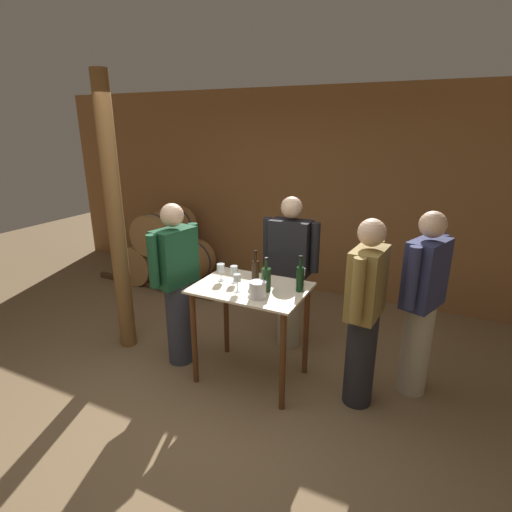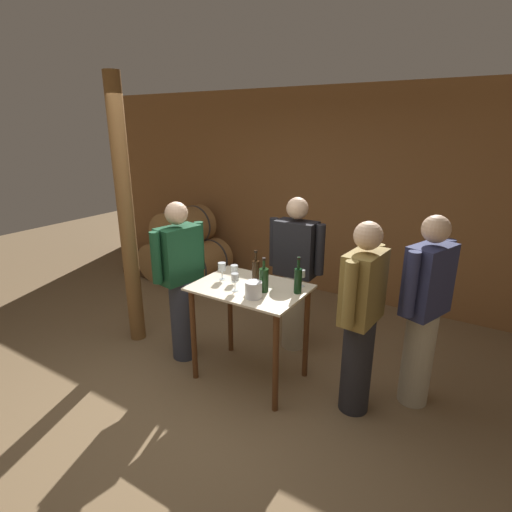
{
  "view_description": "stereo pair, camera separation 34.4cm",
  "coord_description": "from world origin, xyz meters",
  "px_view_note": "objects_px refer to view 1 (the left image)",
  "views": [
    {
      "loc": [
        1.62,
        -2.28,
        2.22
      ],
      "look_at": [
        0.19,
        0.66,
        1.15
      ],
      "focal_mm": 28.0,
      "sensor_mm": 36.0,
      "label": 1
    },
    {
      "loc": [
        1.92,
        -2.11,
        2.22
      ],
      "look_at": [
        0.19,
        0.66,
        1.15
      ],
      "focal_mm": 28.0,
      "sensor_mm": 36.0,
      "label": 2
    }
  ],
  "objects_px": {
    "wine_glass_far_side": "(302,273)",
    "person_host": "(422,302)",
    "wine_bottle_left": "(266,279)",
    "ice_bucket": "(258,290)",
    "wooden_post": "(116,220)",
    "wine_glass_near_left": "(221,268)",
    "person_visitor_bearded": "(364,312)",
    "wine_bottle_far_left": "(255,270)",
    "wine_glass_near_right": "(237,279)",
    "person_visitor_near_door": "(176,283)",
    "wine_glass_near_center": "(234,270)",
    "wine_bottle_center": "(300,278)",
    "person_visitor_with_scarf": "(290,270)"
  },
  "relations": [
    {
      "from": "wine_bottle_center",
      "to": "wine_glass_near_right",
      "type": "distance_m",
      "value": 0.52
    },
    {
      "from": "wine_bottle_left",
      "to": "person_visitor_with_scarf",
      "type": "height_order",
      "value": "person_visitor_with_scarf"
    },
    {
      "from": "wine_bottle_left",
      "to": "ice_bucket",
      "type": "distance_m",
      "value": 0.16
    },
    {
      "from": "person_visitor_bearded",
      "to": "wine_glass_far_side",
      "type": "bearing_deg",
      "value": 164.85
    },
    {
      "from": "wine_bottle_left",
      "to": "wine_glass_near_right",
      "type": "bearing_deg",
      "value": -151.18
    },
    {
      "from": "wine_glass_near_right",
      "to": "wine_glass_far_side",
      "type": "bearing_deg",
      "value": 41.82
    },
    {
      "from": "wine_glass_near_center",
      "to": "person_host",
      "type": "distance_m",
      "value": 1.59
    },
    {
      "from": "wooden_post",
      "to": "wine_bottle_center",
      "type": "bearing_deg",
      "value": 4.35
    },
    {
      "from": "person_visitor_bearded",
      "to": "wine_glass_near_center",
      "type": "bearing_deg",
      "value": -177.06
    },
    {
      "from": "wine_bottle_center",
      "to": "wine_glass_near_center",
      "type": "height_order",
      "value": "wine_bottle_center"
    },
    {
      "from": "person_visitor_with_scarf",
      "to": "person_visitor_near_door",
      "type": "bearing_deg",
      "value": -137.84
    },
    {
      "from": "wine_bottle_center",
      "to": "person_visitor_with_scarf",
      "type": "bearing_deg",
      "value": 117.93
    },
    {
      "from": "wooden_post",
      "to": "person_host",
      "type": "relative_size",
      "value": 1.68
    },
    {
      "from": "wine_bottle_far_left",
      "to": "wine_glass_near_right",
      "type": "bearing_deg",
      "value": -98.0
    },
    {
      "from": "person_visitor_bearded",
      "to": "wine_glass_near_right",
      "type": "bearing_deg",
      "value": -167.44
    },
    {
      "from": "wooden_post",
      "to": "person_visitor_bearded",
      "type": "bearing_deg",
      "value": 3.06
    },
    {
      "from": "wooden_post",
      "to": "wine_glass_near_right",
      "type": "xyz_separation_m",
      "value": [
        1.38,
        -0.1,
        -0.33
      ]
    },
    {
      "from": "wine_glass_near_right",
      "to": "person_visitor_near_door",
      "type": "xyz_separation_m",
      "value": [
        -0.69,
        0.09,
        -0.19
      ]
    },
    {
      "from": "wine_glass_near_right",
      "to": "person_visitor_near_door",
      "type": "bearing_deg",
      "value": 172.86
    },
    {
      "from": "person_visitor_with_scarf",
      "to": "person_visitor_near_door",
      "type": "distance_m",
      "value": 1.13
    },
    {
      "from": "wooden_post",
      "to": "wine_glass_near_right",
      "type": "bearing_deg",
      "value": -4.01
    },
    {
      "from": "person_visitor_near_door",
      "to": "wine_glass_near_right",
      "type": "bearing_deg",
      "value": -7.14
    },
    {
      "from": "person_host",
      "to": "person_visitor_with_scarf",
      "type": "height_order",
      "value": "person_host"
    },
    {
      "from": "wine_glass_near_center",
      "to": "ice_bucket",
      "type": "distance_m",
      "value": 0.39
    },
    {
      "from": "wine_glass_near_left",
      "to": "wine_bottle_far_left",
      "type": "bearing_deg",
      "value": 21.3
    },
    {
      "from": "ice_bucket",
      "to": "person_visitor_with_scarf",
      "type": "height_order",
      "value": "person_visitor_with_scarf"
    },
    {
      "from": "person_visitor_with_scarf",
      "to": "person_visitor_bearded",
      "type": "xyz_separation_m",
      "value": [
        0.87,
        -0.62,
        -0.0
      ]
    },
    {
      "from": "ice_bucket",
      "to": "wine_glass_near_center",
      "type": "bearing_deg",
      "value": 148.06
    },
    {
      "from": "wine_glass_far_side",
      "to": "person_host",
      "type": "distance_m",
      "value": 1.01
    },
    {
      "from": "wine_bottle_left",
      "to": "ice_bucket",
      "type": "height_order",
      "value": "wine_bottle_left"
    },
    {
      "from": "wine_glass_far_side",
      "to": "wine_bottle_left",
      "type": "bearing_deg",
      "value": -129.13
    },
    {
      "from": "wine_bottle_center",
      "to": "wine_glass_far_side",
      "type": "relative_size",
      "value": 2.07
    },
    {
      "from": "wooden_post",
      "to": "person_visitor_bearded",
      "type": "distance_m",
      "value": 2.45
    },
    {
      "from": "wine_glass_near_left",
      "to": "person_visitor_bearded",
      "type": "relative_size",
      "value": 0.1
    },
    {
      "from": "wine_bottle_far_left",
      "to": "person_visitor_bearded",
      "type": "bearing_deg",
      "value": -2.5
    },
    {
      "from": "wooden_post",
      "to": "wine_glass_near_left",
      "type": "relative_size",
      "value": 17.21
    },
    {
      "from": "wine_glass_near_right",
      "to": "person_visitor_near_door",
      "type": "relative_size",
      "value": 0.1
    },
    {
      "from": "ice_bucket",
      "to": "person_visitor_bearded",
      "type": "relative_size",
      "value": 0.09
    },
    {
      "from": "wine_bottle_left",
      "to": "person_visitor_near_door",
      "type": "bearing_deg",
      "value": -178.17
    },
    {
      "from": "wine_glass_near_right",
      "to": "ice_bucket",
      "type": "relative_size",
      "value": 1.13
    },
    {
      "from": "wine_glass_near_right",
      "to": "wooden_post",
      "type": "bearing_deg",
      "value": 175.99
    },
    {
      "from": "wine_bottle_left",
      "to": "wine_glass_far_side",
      "type": "relative_size",
      "value": 1.96
    },
    {
      "from": "wine_bottle_left",
      "to": "person_host",
      "type": "height_order",
      "value": "person_host"
    },
    {
      "from": "person_host",
      "to": "person_visitor_bearded",
      "type": "relative_size",
      "value": 1.01
    },
    {
      "from": "ice_bucket",
      "to": "person_host",
      "type": "bearing_deg",
      "value": 27.56
    },
    {
      "from": "person_visitor_with_scarf",
      "to": "person_visitor_near_door",
      "type": "height_order",
      "value": "person_visitor_with_scarf"
    },
    {
      "from": "wine_glass_near_right",
      "to": "wine_bottle_center",
      "type": "bearing_deg",
      "value": 27.09
    },
    {
      "from": "wine_bottle_left",
      "to": "wine_bottle_center",
      "type": "bearing_deg",
      "value": 25.61
    },
    {
      "from": "wine_glass_near_right",
      "to": "ice_bucket",
      "type": "height_order",
      "value": "wine_glass_near_right"
    },
    {
      "from": "wooden_post",
      "to": "wine_bottle_far_left",
      "type": "distance_m",
      "value": 1.47
    }
  ]
}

